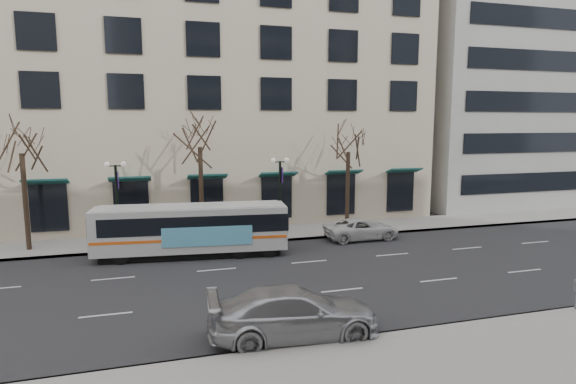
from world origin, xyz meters
name	(u,v)px	position (x,y,z in m)	size (l,w,h in m)	color
ground	(224,284)	(0.00, 0.00, 0.00)	(160.00, 160.00, 0.00)	black
sidewalk_far	(277,233)	(5.00, 9.00, 0.07)	(80.00, 4.00, 0.15)	gray
building_hotel	(158,67)	(-2.00, 21.00, 12.00)	(40.00, 20.00, 24.00)	#BFAD91
building_office	(503,22)	(32.00, 21.00, 17.50)	(25.00, 20.00, 35.00)	#999993
tree_far_left	(20,136)	(-10.00, 8.80, 6.70)	(3.60, 3.60, 8.34)	black
tree_far_mid	(200,132)	(0.00, 8.80, 6.91)	(3.60, 3.60, 8.55)	black
tree_far_right	(349,138)	(10.00, 8.80, 6.42)	(3.60, 3.60, 8.06)	black
lamp_post_left	(117,200)	(-4.99, 8.20, 2.94)	(1.22, 0.45, 5.21)	black
lamp_post_right	(280,193)	(5.01, 8.20, 2.94)	(1.22, 0.45, 5.21)	black
city_bus	(193,228)	(-0.90, 5.28, 1.58)	(10.83, 3.47, 2.89)	silver
silver_car	(294,313)	(1.54, -6.20, 0.88)	(2.46, 6.04, 1.75)	#ADAFB5
white_pickup	(362,229)	(9.90, 6.20, 0.67)	(2.22, 4.81, 1.34)	silver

